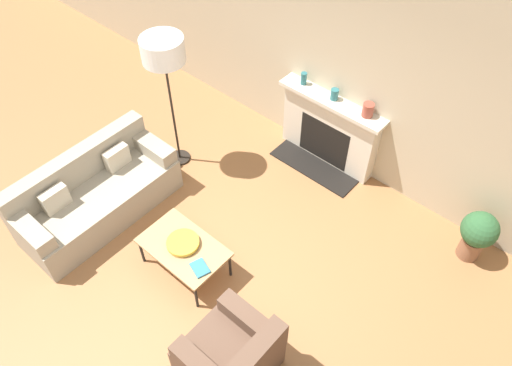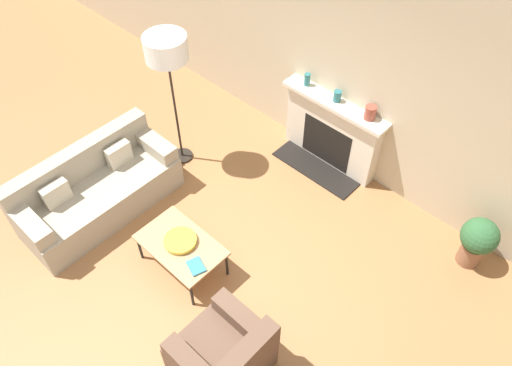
{
  "view_description": "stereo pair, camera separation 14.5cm",
  "coord_description": "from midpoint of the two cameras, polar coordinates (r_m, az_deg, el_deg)",
  "views": [
    {
      "loc": [
        2.34,
        -1.65,
        5.0
      ],
      "look_at": [
        -0.35,
        1.43,
        0.45
      ],
      "focal_mm": 35.0,
      "sensor_mm": 36.0,
      "label": 1
    },
    {
      "loc": [
        2.45,
        -1.55,
        5.0
      ],
      "look_at": [
        -0.35,
        1.43,
        0.45
      ],
      "focal_mm": 35.0,
      "sensor_mm": 36.0,
      "label": 2
    }
  ],
  "objects": [
    {
      "name": "ground_plane",
      "position": [
        5.77,
        -7.69,
        -12.77
      ],
      "size": [
        18.0,
        18.0,
        0.0
      ],
      "primitive_type": "plane",
      "color": "#99663D"
    },
    {
      "name": "wall_back",
      "position": [
        6.21,
        10.89,
        12.25
      ],
      "size": [
        18.0,
        0.06,
        2.9
      ],
      "color": "#BCAD8E",
      "rests_on": "ground_plane"
    },
    {
      "name": "fireplace",
      "position": [
        6.77,
        7.67,
        5.92
      ],
      "size": [
        1.51,
        0.59,
        1.03
      ],
      "color": "beige",
      "rests_on": "ground_plane"
    },
    {
      "name": "couch",
      "position": [
        6.48,
        -18.43,
        -1.3
      ],
      "size": [
        0.82,
        1.99,
        0.86
      ],
      "rotation": [
        0.0,
        0.0,
        1.57
      ],
      "color": "#9E937F",
      "rests_on": "ground_plane"
    },
    {
      "name": "armchair_near",
      "position": [
        5.1,
        -3.71,
        -19.13
      ],
      "size": [
        0.79,
        0.83,
        0.79
      ],
      "rotation": [
        0.0,
        0.0,
        -1.57
      ],
      "color": "brown",
      "rests_on": "ground_plane"
    },
    {
      "name": "coffee_table",
      "position": [
        5.65,
        -9.03,
        -7.37
      ],
      "size": [
        0.98,
        0.61,
        0.43
      ],
      "color": "tan",
      "rests_on": "ground_plane"
    },
    {
      "name": "bowl",
      "position": [
        5.61,
        -9.1,
        -6.77
      ],
      "size": [
        0.37,
        0.37,
        0.06
      ],
      "color": "gold",
      "rests_on": "coffee_table"
    },
    {
      "name": "book",
      "position": [
        5.43,
        -7.2,
        -9.63
      ],
      "size": [
        0.24,
        0.21,
        0.02
      ],
      "rotation": [
        0.0,
        0.0,
        -0.32
      ],
      "color": "teal",
      "rests_on": "coffee_table"
    },
    {
      "name": "floor_lamp",
      "position": [
        6.07,
        -11.23,
        14.17
      ],
      "size": [
        0.52,
        0.52,
        1.92
      ],
      "color": "black",
      "rests_on": "ground_plane"
    },
    {
      "name": "mantel_vase_left",
      "position": [
        6.6,
        4.84,
        11.82
      ],
      "size": [
        0.08,
        0.08,
        0.17
      ],
      "color": "#28666B",
      "rests_on": "fireplace"
    },
    {
      "name": "mantel_vase_center_left",
      "position": [
        6.4,
        8.31,
        9.99
      ],
      "size": [
        0.1,
        0.1,
        0.15
      ],
      "color": "#28666B",
      "rests_on": "fireplace"
    },
    {
      "name": "mantel_vase_center_right",
      "position": [
        6.21,
        12.01,
        8.16
      ],
      "size": [
        0.14,
        0.14,
        0.18
      ],
      "color": "brown",
      "rests_on": "fireplace"
    },
    {
      "name": "potted_plant",
      "position": [
        6.18,
        23.41,
        -5.3
      ],
      "size": [
        0.42,
        0.42,
        0.7
      ],
      "color": "brown",
      "rests_on": "ground_plane"
    }
  ]
}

